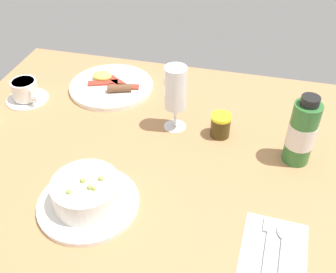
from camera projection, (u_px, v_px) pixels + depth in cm
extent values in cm
cube|color=#B27F51|center=(153.00, 152.00, 100.83)|extent=(110.00, 84.00, 3.00)
cylinder|color=white|center=(89.00, 203.00, 84.82)|extent=(21.68, 21.68, 1.20)
cylinder|color=white|center=(87.00, 192.00, 82.62)|extent=(14.28, 14.28, 5.74)
cylinder|color=beige|center=(85.00, 185.00, 81.31)|extent=(12.28, 12.28, 1.60)
sphere|color=#949C4E|center=(101.00, 179.00, 81.43)|extent=(1.10, 1.10, 1.10)
sphere|color=#949C4E|center=(83.00, 181.00, 81.00)|extent=(1.18, 1.18, 1.18)
sphere|color=#949C4E|center=(90.00, 188.00, 79.53)|extent=(1.17, 1.17, 1.17)
sphere|color=#949C4E|center=(94.00, 189.00, 79.26)|extent=(0.87, 0.87, 0.87)
sphere|color=#949C4E|center=(69.00, 192.00, 78.59)|extent=(1.02, 1.02, 1.02)
cube|color=white|center=(273.00, 256.00, 75.34)|extent=(13.27, 18.92, 0.30)
cube|color=silver|center=(267.00, 257.00, 74.56)|extent=(1.91, 14.04, 0.50)
cube|color=silver|center=(269.00, 225.00, 80.42)|extent=(2.38, 3.71, 0.40)
cube|color=silver|center=(282.00, 261.00, 74.04)|extent=(1.66, 13.03, 0.50)
ellipsoid|color=silver|center=(283.00, 231.00, 79.27)|extent=(2.40, 4.00, 0.60)
cylinder|color=white|center=(27.00, 98.00, 116.13)|extent=(12.04, 12.04, 0.90)
cylinder|color=white|center=(25.00, 89.00, 114.15)|extent=(7.41, 7.41, 5.37)
cylinder|color=#371B0D|center=(23.00, 83.00, 112.76)|extent=(6.30, 6.30, 1.00)
torus|color=white|center=(32.00, 95.00, 111.22)|extent=(3.40, 2.73, 3.60)
cylinder|color=white|center=(175.00, 126.00, 106.32)|extent=(5.93, 5.93, 0.40)
cylinder|color=white|center=(175.00, 116.00, 104.28)|extent=(0.80, 0.80, 6.07)
cylinder|color=white|center=(176.00, 88.00, 98.74)|extent=(5.73, 5.73, 11.40)
cylinder|color=#EEEFC4|center=(175.00, 94.00, 99.83)|extent=(4.70, 4.70, 6.84)
cylinder|color=#3F3112|center=(220.00, 127.00, 101.99)|extent=(5.07, 5.07, 5.42)
cylinder|color=yellow|center=(221.00, 117.00, 100.02)|extent=(5.32, 5.32, 0.80)
cylinder|color=#337233|center=(301.00, 133.00, 91.44)|extent=(6.36, 6.36, 15.98)
cylinder|color=silver|center=(301.00, 134.00, 91.65)|extent=(6.49, 6.49, 6.07)
cylinder|color=black|center=(310.00, 101.00, 85.75)|extent=(4.13, 4.13, 2.00)
cylinder|color=white|center=(111.00, 86.00, 120.70)|extent=(25.14, 25.14, 1.40)
cube|color=#B13828|center=(103.00, 83.00, 120.37)|extent=(9.29, 5.25, 0.60)
cube|color=#973828|center=(124.00, 87.00, 118.71)|extent=(9.27, 3.84, 0.60)
cube|color=#A93828|center=(116.00, 81.00, 121.28)|extent=(8.83, 6.96, 0.60)
cylinder|color=brown|center=(119.00, 88.00, 116.43)|extent=(7.33, 4.36, 2.20)
ellipsoid|color=#F2D859|center=(102.00, 76.00, 122.21)|extent=(6.00, 4.80, 2.40)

